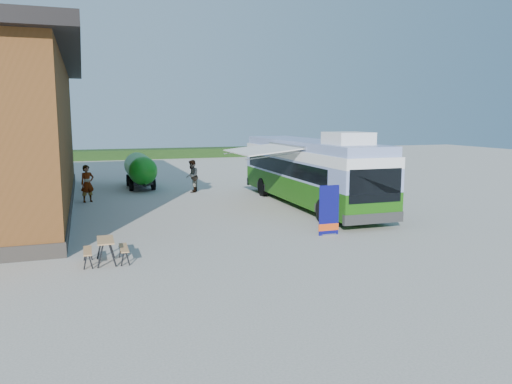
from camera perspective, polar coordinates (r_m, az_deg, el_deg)
name	(u,v)px	position (r m, az deg, el deg)	size (l,w,h in m)	color
ground	(259,241)	(17.95, 0.34, -5.65)	(100.00, 100.00, 0.00)	#BCB7AD
hedge	(214,152)	(56.27, -4.82, 4.56)	(40.00, 3.00, 1.00)	#264419
bus	(309,170)	(24.96, 6.13, 2.53)	(2.68, 12.31, 3.78)	#216B11
awning	(265,152)	(24.04, 1.05, 4.60)	(2.80, 4.55, 0.53)	white
banner	(329,215)	(18.92, 8.32, -2.60)	(0.83, 0.18, 1.90)	#0B0B56
picnic_table	(106,245)	(15.88, -16.80, -5.86)	(1.30, 1.16, 0.74)	tan
person_a	(87,184)	(27.42, -18.72, 0.92)	(0.71, 0.47, 1.95)	#999999
person_b	(192,176)	(29.62, -7.33, 1.80)	(0.93, 0.72, 1.91)	#999999
slurry_tanker	(140,169)	(32.03, -13.11, 2.62)	(1.73, 5.72, 2.11)	#178319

